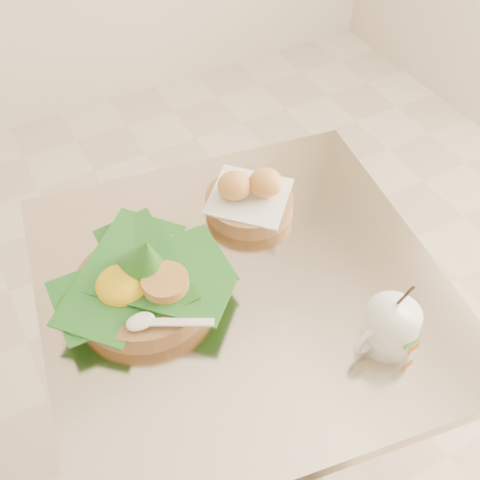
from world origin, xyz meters
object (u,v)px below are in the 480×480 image
cafe_table (242,351)px  bread_basket (250,197)px  coffee_mug (389,327)px  rice_basket (143,282)px

cafe_table → bread_basket: size_ratio=3.87×
bread_basket → cafe_table: bearing=-123.0°
coffee_mug → bread_basket: bearing=96.7°
bread_basket → coffee_mug: 0.38m
bread_basket → coffee_mug: bearing=-83.3°
cafe_table → rice_basket: 0.31m
cafe_table → coffee_mug: size_ratio=5.33×
cafe_table → coffee_mug: coffee_mug is taller
rice_basket → bread_basket: (0.26, 0.10, -0.01)m
bread_basket → coffee_mug: coffee_mug is taller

